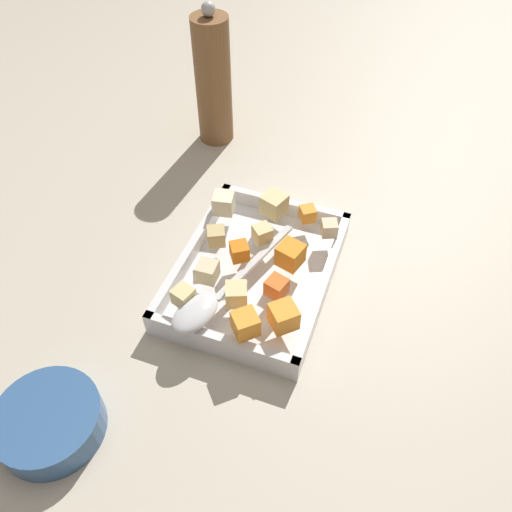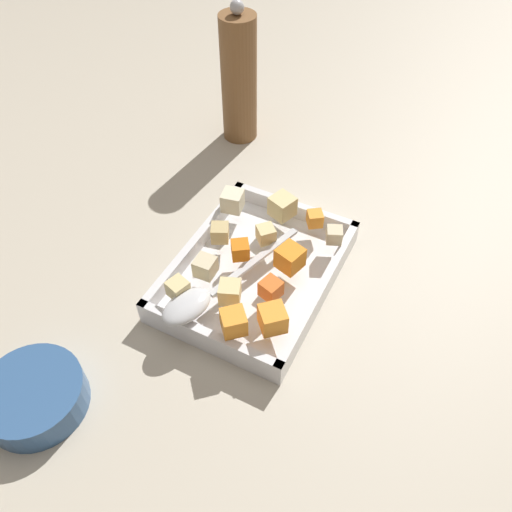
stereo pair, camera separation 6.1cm
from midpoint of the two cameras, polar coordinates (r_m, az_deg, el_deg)
The scene contains 19 objects.
ground_plane at distance 0.77m, azimuth 2.47°, elevation -2.36°, with size 4.00×4.00×0.00m, color #BCB29E.
baking_dish at distance 0.76m, azimuth 2.32°, elevation -2.04°, with size 0.29×0.22×0.04m.
carrot_chunk_rim_edge at distance 0.72m, azimuth 6.24°, elevation -0.33°, with size 0.03×0.03×0.03m, color orange.
carrot_chunk_corner_se at distance 0.73m, azimuth 0.63°, elevation 0.58°, with size 0.03×0.03×0.03m, color orange.
carrot_chunk_mid_right at distance 0.65m, azimuth 4.57°, elevation -7.11°, with size 0.03×0.03×0.03m, color orange.
carrot_chunk_far_left at distance 0.69m, azimuth 4.23°, elevation -3.78°, with size 0.03×0.03×0.03m, color orange.
carrot_chunk_heap_top at distance 0.79m, azimuth 8.81°, elevation 4.05°, with size 0.02×0.02×0.02m, color orange.
carrot_chunk_back_center at distance 0.65m, azimuth 0.20°, elevation -7.50°, with size 0.03×0.03×0.03m, color orange.
potato_chunk_corner_ne at distance 0.71m, azimuth -3.23°, elevation -1.31°, with size 0.03×0.03×0.03m, color beige.
potato_chunk_center at distance 0.69m, azimuth -6.18°, elevation -3.75°, with size 0.03×0.03×0.03m, color #E0CC89.
potato_chunk_mid_left at distance 0.76m, azimuth 3.44°, elevation 2.35°, with size 0.02×0.02×0.02m, color #E0CC89.
potato_chunk_corner_sw at distance 0.76m, azimuth -1.73°, elevation 2.51°, with size 0.03×0.03×0.03m, color tan.
potato_chunk_near_spoon at distance 0.79m, azimuth 5.18°, elevation 5.45°, with size 0.03×0.03×0.03m, color #E0CC89.
potato_chunk_far_right at distance 0.68m, azimuth -0.62°, elevation -4.06°, with size 0.03×0.03×0.03m, color #E0CC89.
potato_chunk_front_center at distance 0.80m, azimuth -0.43°, elevation 6.10°, with size 0.03×0.03×0.03m, color beige.
potato_chunk_corner_nw at distance 0.77m, azimuth 11.00°, elevation 2.23°, with size 0.02×0.02×0.02m, color beige.
serving_spoon at distance 0.68m, azimuth -4.29°, elevation -5.14°, with size 0.24×0.10×0.02m.
pepper_mill at distance 0.98m, azimuth -0.02°, elevation 19.04°, with size 0.07×0.07×0.26m.
small_prep_bowl at distance 0.68m, azimuth -21.09°, elevation -14.53°, with size 0.12×0.12×0.04m, color #33598C.
Camera 2 is at (-0.44, -0.22, 0.59)m, focal length 35.88 mm.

